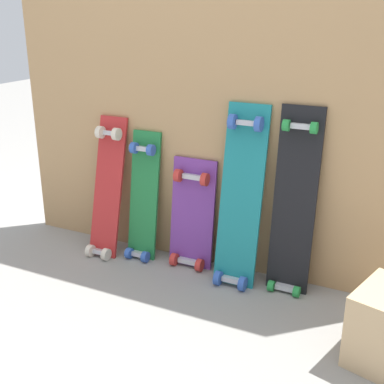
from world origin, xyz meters
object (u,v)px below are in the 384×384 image
Objects in this scene: skateboard_black at (294,209)px; skateboard_red at (107,193)px; skateboard_purple at (192,219)px; skateboard_green at (143,202)px; skateboard_teal at (240,203)px.

skateboard_red is at bearing -177.09° from skateboard_black.
skateboard_purple is at bearing 178.97° from skateboard_black.
skateboard_black is at bearing 0.74° from skateboard_green.
skateboard_green is 0.56m from skateboard_teal.
skateboard_purple is at bearing 4.07° from skateboard_green.
skateboard_teal is 0.98× the size of skateboard_black.
skateboard_teal reaches higher than skateboard_purple.
skateboard_red is 0.87× the size of skateboard_teal.
skateboard_teal is (0.28, -0.04, 0.15)m from skateboard_purple.
skateboard_black reaches higher than skateboard_red.
skateboard_green is at bearing -179.26° from skateboard_black.
skateboard_red is at bearing -172.80° from skateboard_purple.
skateboard_teal is at bearing 1.28° from skateboard_red.
skateboard_black is (0.80, 0.01, 0.10)m from skateboard_green.
skateboard_red is 1.01m from skateboard_black.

